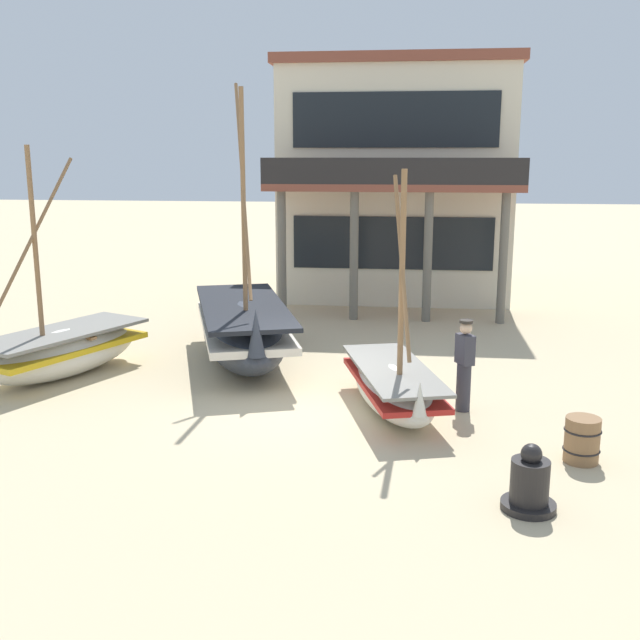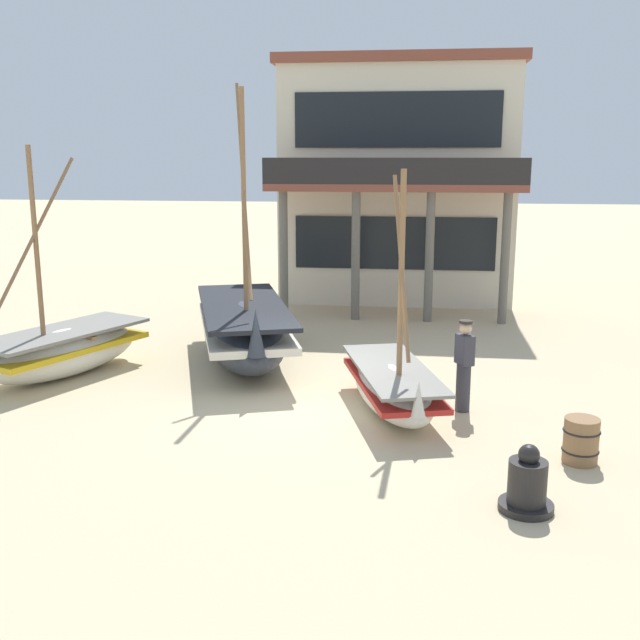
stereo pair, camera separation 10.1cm
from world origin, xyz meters
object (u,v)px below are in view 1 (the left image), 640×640
at_px(fishing_boat_centre_large, 243,330).
at_px(harbor_building_main, 396,180).
at_px(capstan_winch, 529,484).
at_px(fishing_boat_far_right, 62,350).
at_px(fisherman_by_hull, 464,366).
at_px(wooden_barrel, 582,440).
at_px(fishing_boat_near_left, 393,386).

bearing_deg(fishing_boat_centre_large, harbor_building_main, 71.93).
bearing_deg(harbor_building_main, capstan_winch, -82.44).
height_order(fishing_boat_far_right, fisherman_by_hull, fishing_boat_far_right).
bearing_deg(wooden_barrel, fishing_boat_far_right, 161.24).
relative_size(fishing_boat_near_left, capstan_winch, 4.75).
relative_size(fisherman_by_hull, harbor_building_main, 0.20).
xyz_separation_m(fishing_boat_far_right, wooden_barrel, (9.82, -3.34, -0.20)).
relative_size(fishing_boat_centre_large, fisherman_by_hull, 3.59).
bearing_deg(fishing_boat_near_left, wooden_barrel, -34.73).
bearing_deg(fishing_boat_near_left, fishing_boat_centre_large, 139.76).
distance_m(fishing_boat_centre_large, capstan_winch, 8.42).
height_order(fishing_boat_centre_large, fishing_boat_far_right, fishing_boat_centre_large).
height_order(fisherman_by_hull, capstan_winch, fisherman_by_hull).
xyz_separation_m(fishing_boat_near_left, fisherman_by_hull, (1.26, 0.14, 0.37)).
relative_size(fishing_boat_far_right, capstan_winch, 5.20).
relative_size(fishing_boat_far_right, harbor_building_main, 0.56).
distance_m(fishing_boat_far_right, fisherman_by_hull, 8.28).
distance_m(fishing_boat_near_left, fishing_boat_far_right, 7.06).
bearing_deg(fishing_boat_centre_large, fisherman_by_hull, -30.46).
bearing_deg(fisherman_by_hull, fishing_boat_centre_large, 149.54).
bearing_deg(harbor_building_main, fishing_boat_near_left, -88.71).
relative_size(fishing_boat_centre_large, capstan_winch, 6.63).
height_order(fishing_boat_far_right, capstan_winch, fishing_boat_far_right).
bearing_deg(wooden_barrel, fishing_boat_near_left, 145.27).
distance_m(fishing_boat_near_left, capstan_winch, 4.13).
height_order(fishing_boat_near_left, capstan_winch, fishing_boat_near_left).
bearing_deg(capstan_winch, fishing_boat_far_right, 150.27).
relative_size(fishing_boat_centre_large, wooden_barrel, 8.63).
distance_m(fisherman_by_hull, wooden_barrel, 2.73).
height_order(fishing_boat_far_right, wooden_barrel, fishing_boat_far_right).
bearing_deg(wooden_barrel, harbor_building_main, 102.36).
relative_size(fishing_boat_far_right, fisherman_by_hull, 2.81).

